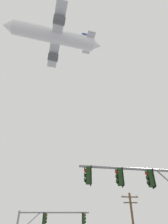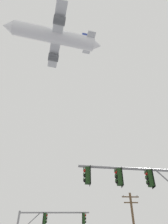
{
  "view_description": "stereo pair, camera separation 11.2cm",
  "coord_description": "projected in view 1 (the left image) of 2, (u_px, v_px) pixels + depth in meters",
  "views": [
    {
      "loc": [
        -0.52,
        -4.74,
        1.11
      ],
      "look_at": [
        0.37,
        14.22,
        15.68
      ],
      "focal_mm": 33.98,
      "sensor_mm": 36.0,
      "label": 1
    },
    {
      "loc": [
        -0.41,
        -4.74,
        1.11
      ],
      "look_at": [
        0.37,
        14.22,
        15.68
      ],
      "focal_mm": 33.98,
      "sensor_mm": 36.0,
      "label": 2
    }
  ],
  "objects": [
    {
      "name": "signal_pole_near",
      "position": [
        150.0,
        191.0,
        11.59
      ],
      "size": [
        6.58,
        0.83,
        6.11
      ],
      "color": "gray",
      "rests_on": "ground"
    },
    {
      "name": "airplane",
      "position": [
        54.0,
        36.0,
        50.94
      ],
      "size": [
        23.86,
        18.43,
        6.51
      ],
      "color": "white"
    }
  ]
}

